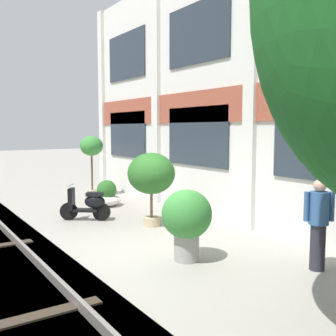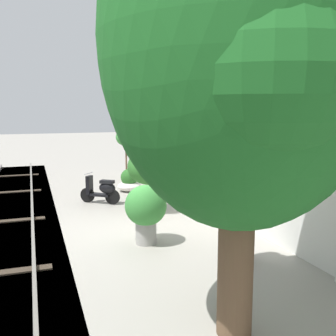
{
  "view_description": "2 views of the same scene",
  "coord_description": "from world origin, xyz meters",
  "views": [
    {
      "loc": [
        6.84,
        -4.3,
        2.47
      ],
      "look_at": [
        -0.71,
        0.77,
        1.56
      ],
      "focal_mm": 42.0,
      "sensor_mm": 36.0,
      "label": 1
    },
    {
      "loc": [
        9.31,
        -2.36,
        3.05
      ],
      "look_at": [
        0.02,
        0.9,
        1.53
      ],
      "focal_mm": 42.0,
      "sensor_mm": 36.0,
      "label": 2
    }
  ],
  "objects": [
    {
      "name": "scooter_near_curb",
      "position": [
        -3.02,
        -0.3,
        0.44
      ],
      "size": [
        0.92,
        1.15,
        0.98
      ],
      "rotation": [
        0.0,
        0.0,
        4.05
      ],
      "color": "black",
      "rests_on": "ground"
    },
    {
      "name": "apartment_facade",
      "position": [
        -0.0,
        2.97,
        3.62
      ],
      "size": [
        17.42,
        0.64,
        7.25
      ],
      "color": "silver",
      "rests_on": "ground"
    },
    {
      "name": "ground_plane",
      "position": [
        0.0,
        0.0,
        0.0
      ],
      "size": [
        80.0,
        80.0,
        0.0
      ],
      "primitive_type": "plane",
      "color": "#9E998E"
    },
    {
      "name": "potted_plant_terracotta_small",
      "position": [
        -1.55,
        0.83,
        1.31
      ],
      "size": [
        1.2,
        1.2,
        1.87
      ],
      "color": "tan",
      "rests_on": "ground"
    },
    {
      "name": "potted_plant_ribbed_drum",
      "position": [
        1.06,
        0.0,
        0.81
      ],
      "size": [
        0.94,
        0.94,
        1.35
      ],
      "color": "gray",
      "rests_on": "ground"
    },
    {
      "name": "resident_by_doorway",
      "position": [
        2.75,
        1.6,
        0.86
      ],
      "size": [
        0.34,
        0.45,
        1.61
      ],
      "rotation": [
        0.0,
        0.0,
        -0.6
      ],
      "color": "#282833",
      "rests_on": "ground"
    },
    {
      "name": "potted_plant_tall_urn",
      "position": [
        -6.65,
        1.38,
        1.74
      ],
      "size": [
        0.84,
        0.84,
        2.21
      ],
      "color": "tan",
      "rests_on": "ground"
    },
    {
      "name": "potted_plant_wide_bowl",
      "position": [
        -4.57,
        1.0,
        0.34
      ],
      "size": [
        0.88,
        0.88,
        0.84
      ],
      "color": "beige",
      "rests_on": "ground"
    }
  ]
}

